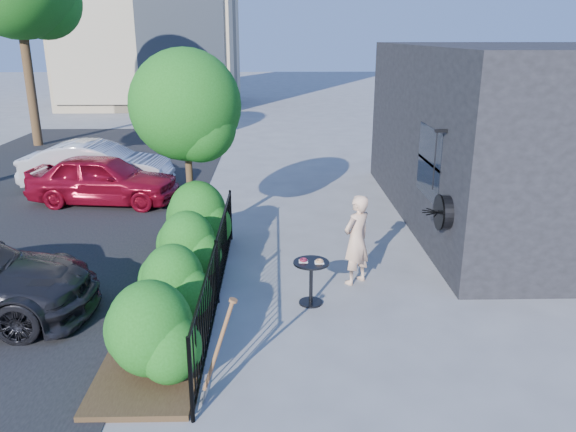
{
  "coord_description": "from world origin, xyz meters",
  "views": [
    {
      "loc": [
        -0.54,
        -8.39,
        4.22
      ],
      "look_at": [
        -0.32,
        0.91,
        1.2
      ],
      "focal_mm": 35.0,
      "sensor_mm": 36.0,
      "label": 1
    }
  ],
  "objects_px": {
    "car_red": "(103,179)",
    "shovel": "(216,356)",
    "woman": "(357,240)",
    "patio_tree": "(189,112)",
    "car_silver": "(98,166)",
    "cafe_table": "(311,275)"
  },
  "relations": [
    {
      "from": "car_red",
      "to": "shovel",
      "type": "bearing_deg",
      "value": -149.13
    },
    {
      "from": "woman",
      "to": "car_red",
      "type": "distance_m",
      "value": 7.75
    },
    {
      "from": "car_red",
      "to": "woman",
      "type": "bearing_deg",
      "value": -123.93
    },
    {
      "from": "patio_tree",
      "to": "car_silver",
      "type": "relative_size",
      "value": 0.96
    },
    {
      "from": "shovel",
      "to": "car_red",
      "type": "relative_size",
      "value": 0.36
    },
    {
      "from": "car_red",
      "to": "car_silver",
      "type": "distance_m",
      "value": 1.54
    },
    {
      "from": "woman",
      "to": "car_silver",
      "type": "bearing_deg",
      "value": -85.86
    },
    {
      "from": "patio_tree",
      "to": "shovel",
      "type": "distance_m",
      "value": 5.86
    },
    {
      "from": "cafe_table",
      "to": "woman",
      "type": "height_order",
      "value": "woman"
    },
    {
      "from": "cafe_table",
      "to": "shovel",
      "type": "relative_size",
      "value": 0.57
    },
    {
      "from": "cafe_table",
      "to": "shovel",
      "type": "height_order",
      "value": "shovel"
    },
    {
      "from": "shovel",
      "to": "car_silver",
      "type": "height_order",
      "value": "shovel"
    },
    {
      "from": "woman",
      "to": "shovel",
      "type": "distance_m",
      "value": 3.96
    },
    {
      "from": "shovel",
      "to": "car_red",
      "type": "bearing_deg",
      "value": 114.0
    },
    {
      "from": "patio_tree",
      "to": "cafe_table",
      "type": "bearing_deg",
      "value": -51.25
    },
    {
      "from": "car_red",
      "to": "car_silver",
      "type": "bearing_deg",
      "value": 28.74
    },
    {
      "from": "cafe_table",
      "to": "car_red",
      "type": "relative_size",
      "value": 0.21
    },
    {
      "from": "car_red",
      "to": "car_silver",
      "type": "xyz_separation_m",
      "value": [
        -0.57,
        1.43,
        0.03
      ]
    },
    {
      "from": "woman",
      "to": "car_red",
      "type": "height_order",
      "value": "woman"
    },
    {
      "from": "car_silver",
      "to": "woman",
      "type": "bearing_deg",
      "value": -133.21
    },
    {
      "from": "patio_tree",
      "to": "woman",
      "type": "bearing_deg",
      "value": -32.99
    },
    {
      "from": "cafe_table",
      "to": "car_red",
      "type": "height_order",
      "value": "car_red"
    }
  ]
}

